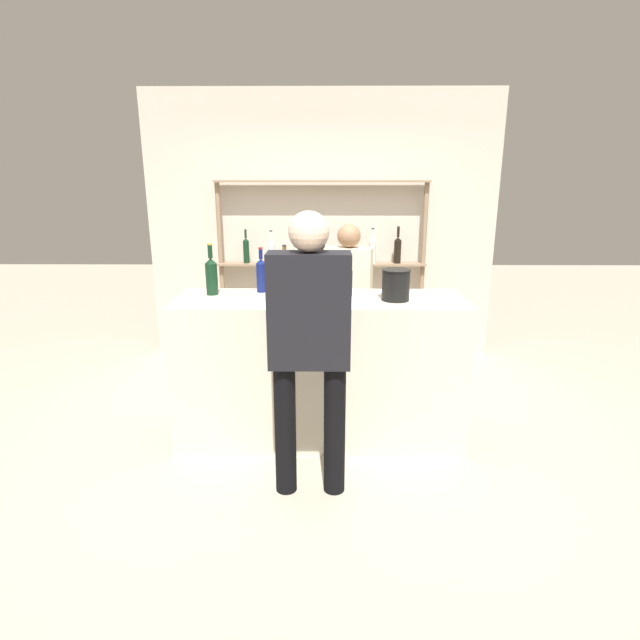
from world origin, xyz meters
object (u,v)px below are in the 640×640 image
object	(u,v)px
counter_bottle_1	(285,274)
counter_bottle_2	(261,274)
counter_bottle_3	(348,280)
customer_center	(309,337)
counter_bottle_4	(319,276)
cork_jar	(305,293)
ice_bucket	(396,285)
counter_bottle_0	(211,275)
wine_glass	(324,286)
server_behind_counter	(348,297)

from	to	relation	value
counter_bottle_1	counter_bottle_2	distance (m)	0.18
counter_bottle_1	counter_bottle_3	bearing A→B (deg)	-12.74
counter_bottle_2	customer_center	size ratio (longest dim) A/B	0.19
counter_bottle_4	cork_jar	xyz separation A→B (m)	(-0.09, -0.30, -0.06)
counter_bottle_1	ice_bucket	world-z (taller)	counter_bottle_1
ice_bucket	counter_bottle_0	bearing A→B (deg)	172.82
customer_center	counter_bottle_2	bearing A→B (deg)	22.75
counter_bottle_1	ice_bucket	distance (m)	0.84
counter_bottle_2	ice_bucket	size ratio (longest dim) A/B	1.53
counter_bottle_3	customer_center	bearing A→B (deg)	-107.48
counter_bottle_0	counter_bottle_4	bearing A→B (deg)	2.27
counter_bottle_2	customer_center	xyz separation A→B (m)	(0.39, -0.93, -0.20)
counter_bottle_0	counter_bottle_3	bearing A→B (deg)	-1.54
counter_bottle_0	cork_jar	distance (m)	0.75
counter_bottle_3	wine_glass	bearing A→B (deg)	-135.74
counter_bottle_0	counter_bottle_4	world-z (taller)	counter_bottle_0
counter_bottle_0	counter_bottle_2	size ratio (longest dim) A/B	1.12
wine_glass	server_behind_counter	distance (m)	0.96
counter_bottle_4	counter_bottle_0	bearing A→B (deg)	-177.73
counter_bottle_3	wine_glass	distance (m)	0.24
counter_bottle_2	cork_jar	xyz separation A→B (m)	(0.34, -0.36, -0.06)
counter_bottle_1	server_behind_counter	xyz separation A→B (m)	(0.51, 0.62, -0.31)
server_behind_counter	ice_bucket	bearing A→B (deg)	31.54
counter_bottle_0	counter_bottle_4	size ratio (longest dim) A/B	1.10
wine_glass	counter_bottle_3	bearing A→B (deg)	44.26
counter_bottle_3	wine_glass	world-z (taller)	counter_bottle_3
counter_bottle_2	wine_glass	world-z (taller)	counter_bottle_2
counter_bottle_3	cork_jar	bearing A→B (deg)	-141.46
cork_jar	server_behind_counter	world-z (taller)	server_behind_counter
server_behind_counter	customer_center	bearing A→B (deg)	1.95
counter_bottle_2	customer_center	world-z (taller)	customer_center
counter_bottle_0	ice_bucket	size ratio (longest dim) A/B	1.72
counter_bottle_4	counter_bottle_1	bearing A→B (deg)	169.44
counter_bottle_2	wine_glass	size ratio (longest dim) A/B	2.29
ice_bucket	server_behind_counter	world-z (taller)	server_behind_counter
counter_bottle_3	cork_jar	distance (m)	0.39
customer_center	ice_bucket	bearing A→B (deg)	-41.16
wine_glass	customer_center	size ratio (longest dim) A/B	0.08
wine_glass	counter_bottle_2	bearing A→B (deg)	148.46
counter_bottle_1	counter_bottle_3	world-z (taller)	counter_bottle_1
counter_bottle_1	customer_center	bearing A→B (deg)	-77.02
wine_glass	customer_center	bearing A→B (deg)	-97.26
cork_jar	customer_center	xyz separation A→B (m)	(0.05, -0.57, -0.13)
counter_bottle_0	cork_jar	xyz separation A→B (m)	(0.70, -0.27, -0.08)
customer_center	server_behind_counter	size ratio (longest dim) A/B	1.13
counter_bottle_3	counter_bottle_1	bearing A→B (deg)	167.26
ice_bucket	cork_jar	bearing A→B (deg)	-170.98
customer_center	wine_glass	bearing A→B (deg)	-7.22
counter_bottle_1	counter_bottle_4	size ratio (longest dim) A/B	1.04
counter_bottle_4	ice_bucket	bearing A→B (deg)	-20.07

